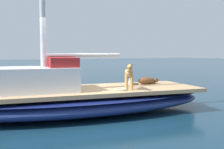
% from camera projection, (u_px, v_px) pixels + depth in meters
% --- Properties ---
extents(ground_plane, '(120.00, 120.00, 0.00)m').
position_uv_depth(ground_plane, '(79.00, 113.00, 7.12)').
color(ground_plane, '#143347').
extents(sailboat_main, '(3.56, 7.53, 0.66)m').
position_uv_depth(sailboat_main, '(79.00, 101.00, 7.09)').
color(sailboat_main, navy).
rests_on(sailboat_main, ground).
extents(cabin_house, '(1.71, 2.41, 0.84)m').
position_uv_depth(cabin_house, '(35.00, 77.00, 6.67)').
color(cabin_house, silver).
rests_on(cabin_house, sailboat_main).
extents(dog_brown, '(0.28, 0.95, 0.22)m').
position_uv_depth(dog_brown, '(147.00, 81.00, 8.16)').
color(dog_brown, brown).
rests_on(dog_brown, sailboat_main).
extents(dog_tan, '(0.86, 0.52, 0.70)m').
position_uv_depth(dog_tan, '(129.00, 73.00, 6.94)').
color(dog_tan, tan).
rests_on(dog_tan, sailboat_main).
extents(deck_winch, '(0.16, 0.16, 0.21)m').
position_uv_depth(deck_winch, '(131.00, 80.00, 8.34)').
color(deck_winch, '#B7B7BC').
rests_on(deck_winch, sailboat_main).
extents(coiled_rope, '(0.32, 0.32, 0.04)m').
position_uv_depth(coiled_rope, '(121.00, 89.00, 6.87)').
color(coiled_rope, beige).
rests_on(coiled_rope, sailboat_main).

